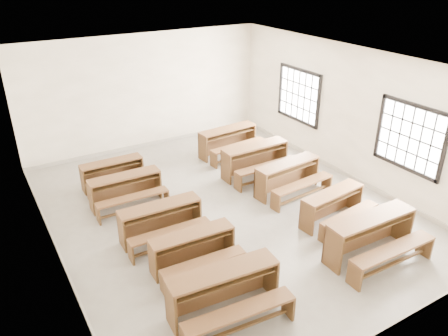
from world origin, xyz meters
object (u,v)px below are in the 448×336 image
desk_set_1 (193,248)px  desk_set_9 (229,139)px  desk_set_8 (256,158)px  desk_set_0 (225,290)px  desk_set_6 (334,205)px  desk_set_2 (161,219)px  desk_set_3 (126,188)px  desk_set_5 (372,234)px  desk_set_4 (113,172)px  desk_set_7 (289,175)px

desk_set_1 → desk_set_9: bearing=54.1°
desk_set_8 → desk_set_9: bearing=86.3°
desk_set_0 → desk_set_6: desk_set_0 is taller
desk_set_2 → desk_set_8: bearing=24.8°
desk_set_1 → desk_set_2: desk_set_2 is taller
desk_set_6 → desk_set_9: 4.07m
desk_set_3 → desk_set_2: bearing=-83.4°
desk_set_1 → desk_set_8: size_ratio=0.88×
desk_set_5 → desk_set_6: bearing=80.4°
desk_set_3 → desk_set_9: (3.39, 1.20, 0.03)m
desk_set_2 → desk_set_3: bearing=97.1°
desk_set_4 → desk_set_3: bearing=-91.0°
desk_set_5 → desk_set_6: size_ratio=1.14×
desk_set_0 → desk_set_7: 4.16m
desk_set_6 → desk_set_4: bearing=125.3°
desk_set_7 → desk_set_0: bearing=-146.9°
desk_set_6 → desk_set_8: size_ratio=0.90×
desk_set_7 → desk_set_3: bearing=153.0°
desk_set_9 → desk_set_2: bearing=-143.8°
desk_set_1 → desk_set_9: size_ratio=0.88×
desk_set_3 → desk_set_5: (3.20, -4.08, 0.06)m
desk_set_0 → desk_set_1: (0.11, 1.25, -0.06)m
desk_set_4 → desk_set_8: desk_set_8 is taller
desk_set_3 → desk_set_5: desk_set_5 is taller
desk_set_2 → desk_set_8: size_ratio=0.92×
desk_set_4 → desk_set_6: 5.14m
desk_set_1 → desk_set_4: desk_set_1 is taller
desk_set_4 → desk_set_7: 4.16m
desk_set_2 → desk_set_6: bearing=-19.6°
desk_set_6 → desk_set_5: bearing=-107.1°
desk_set_0 → desk_set_1: desk_set_0 is taller
desk_set_2 → desk_set_9: size_ratio=0.93×
desk_set_6 → desk_set_1: bearing=170.7°
desk_set_4 → desk_set_7: desk_set_7 is taller
desk_set_0 → desk_set_5: desk_set_5 is taller
desk_set_3 → desk_set_0: bearing=-86.5°
desk_set_7 → desk_set_8: (-0.13, 1.15, 0.02)m
desk_set_9 → desk_set_4: bearing=179.2°
desk_set_2 → desk_set_5: 3.94m
desk_set_1 → desk_set_7: 3.43m
desk_set_7 → desk_set_8: 1.15m
desk_set_1 → desk_set_8: bearing=41.7°
desk_set_0 → desk_set_6: (3.27, 1.09, -0.06)m
desk_set_2 → desk_set_5: size_ratio=0.89×
desk_set_9 → desk_set_3: bearing=-165.0°
desk_set_8 → desk_set_9: (0.08, 1.44, -0.02)m
desk_set_7 → desk_set_9: size_ratio=0.99×
desk_set_0 → desk_set_1: size_ratio=1.17×
desk_set_8 → desk_set_0: bearing=-130.9°
desk_set_6 → desk_set_7: bearing=83.5°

